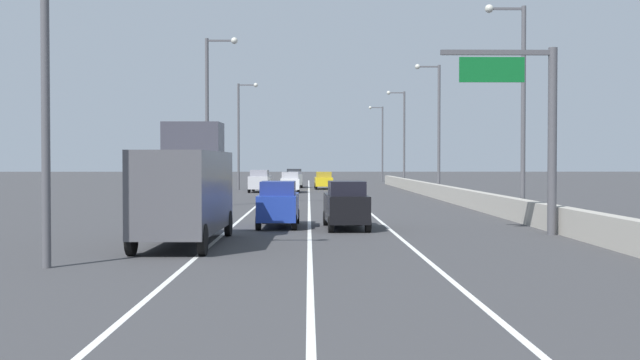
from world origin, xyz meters
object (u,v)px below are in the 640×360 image
at_px(lamp_post_left_mid, 211,110).
at_px(box_truck, 186,188).
at_px(car_yellow_0, 324,180).
at_px(car_gray_4, 294,178).
at_px(car_silver_3, 260,181).
at_px(lamp_post_right_fourth, 402,132).
at_px(lamp_post_left_near, 54,40).
at_px(lamp_post_right_third, 436,121).
at_px(overhead_sign_gantry, 534,117).
at_px(car_blue_5, 279,204).
at_px(car_white_1, 290,182).
at_px(car_black_2, 346,205).
at_px(lamp_post_right_fifth, 381,139).
at_px(lamp_post_right_second, 519,97).
at_px(lamp_post_left_far, 241,129).

xyz_separation_m(lamp_post_left_mid, box_truck, (2.05, -23.71, -4.27)).
height_order(car_yellow_0, car_gray_4, car_gray_4).
bearing_deg(car_silver_3, box_truck, -89.63).
bearing_deg(lamp_post_right_fourth, lamp_post_left_near, -104.52).
relative_size(car_yellow_0, car_silver_3, 1.01).
relative_size(lamp_post_right_third, box_truck, 1.39).
bearing_deg(lamp_post_left_near, car_yellow_0, 82.12).
relative_size(overhead_sign_gantry, car_blue_5, 1.64).
distance_m(lamp_post_left_near, lamp_post_left_mid, 29.86).
relative_size(car_white_1, car_silver_3, 1.01).
bearing_deg(box_truck, car_white_1, 86.83).
bearing_deg(car_black_2, lamp_post_left_near, -124.68).
relative_size(lamp_post_right_fifth, car_blue_5, 2.42).
height_order(lamp_post_right_second, car_white_1, lamp_post_right_second).
bearing_deg(car_gray_4, car_yellow_0, -57.44).
distance_m(overhead_sign_gantry, lamp_post_left_mid, 25.52).
relative_size(lamp_post_left_mid, car_black_2, 2.39).
bearing_deg(car_blue_5, overhead_sign_gantry, -21.13).
relative_size(car_yellow_0, car_white_1, 1.01).
height_order(overhead_sign_gantry, car_yellow_0, overhead_sign_gantry).
bearing_deg(lamp_post_left_far, overhead_sign_gantry, -72.27).
height_order(lamp_post_right_fifth, lamp_post_left_far, same).
relative_size(car_silver_3, car_gray_4, 1.04).
bearing_deg(car_yellow_0, car_blue_5, -93.48).
distance_m(lamp_post_right_fourth, lamp_post_left_mid, 42.41).
height_order(car_black_2, car_gray_4, car_gray_4).
bearing_deg(car_yellow_0, lamp_post_right_fourth, 35.07).
distance_m(car_yellow_0, box_truck, 56.38).
xyz_separation_m(overhead_sign_gantry, car_white_1, (-10.78, 43.40, -3.75)).
height_order(overhead_sign_gantry, lamp_post_right_third, lamp_post_right_third).
bearing_deg(car_yellow_0, car_silver_3, -127.00).
relative_size(car_silver_3, box_truck, 0.60).
height_order(car_black_2, car_silver_3, car_silver_3).
height_order(lamp_post_right_second, car_black_2, lamp_post_right_second).
bearing_deg(car_silver_3, lamp_post_right_third, -33.50).
relative_size(lamp_post_right_second, car_blue_5, 2.42).
xyz_separation_m(overhead_sign_gantry, lamp_post_right_third, (1.61, 34.17, 1.56)).
xyz_separation_m(lamp_post_left_mid, car_yellow_0, (8.01, 32.35, -5.36)).
bearing_deg(lamp_post_right_third, box_truck, -111.74).
bearing_deg(car_yellow_0, car_black_2, -89.96).
xyz_separation_m(overhead_sign_gantry, car_yellow_0, (-7.42, 52.62, -3.80)).
bearing_deg(lamp_post_left_near, car_black_2, 55.32).
relative_size(lamp_post_right_third, lamp_post_left_near, 1.00).
bearing_deg(car_blue_5, car_black_2, -20.23).
height_order(car_silver_3, car_gray_4, car_silver_3).
xyz_separation_m(lamp_post_left_near, car_gray_4, (5.36, 67.30, -5.24)).
distance_m(lamp_post_right_fifth, car_white_1, 42.70).
bearing_deg(lamp_post_right_fourth, car_gray_4, -173.88).
distance_m(lamp_post_left_near, lamp_post_left_far, 59.71).
height_order(overhead_sign_gantry, lamp_post_left_mid, lamp_post_left_mid).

